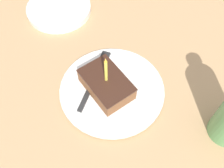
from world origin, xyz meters
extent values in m
cube|color=tan|center=(0.00, 0.00, -0.02)|extent=(2.40, 2.40, 0.04)
cylinder|color=white|center=(-0.01, 0.03, 0.01)|extent=(0.26, 0.26, 0.01)
cylinder|color=white|center=(-0.01, 0.03, 0.01)|extent=(0.27, 0.27, 0.01)
cube|color=brown|center=(0.01, 0.02, 0.03)|extent=(0.09, 0.13, 0.04)
cube|color=#381E14|center=(0.01, 0.02, 0.06)|extent=(0.09, 0.14, 0.00)
cylinder|color=#EAD84C|center=(0.01, 0.02, 0.09)|extent=(0.01, 0.01, 0.07)
cone|color=yellow|center=(0.01, 0.02, 0.14)|extent=(0.01, 0.01, 0.01)
cube|color=#262626|center=(0.04, -0.01, 0.02)|extent=(0.13, 0.10, 0.00)
cube|color=#262626|center=(-0.05, -0.06, 0.02)|extent=(0.05, 0.05, 0.00)
cylinder|color=white|center=(-0.05, -0.32, 0.01)|extent=(0.21, 0.21, 0.02)
camera|label=1|loc=(0.20, 0.32, 0.59)|focal=42.00mm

